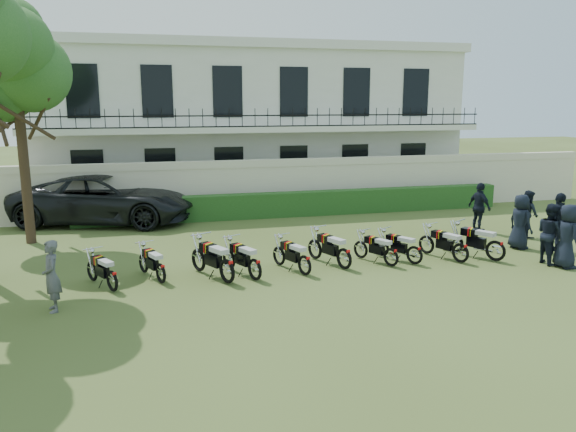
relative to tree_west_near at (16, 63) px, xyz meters
name	(u,v)px	position (x,y,z in m)	size (l,w,h in m)	color
ground	(332,265)	(8.96, -5.00, -5.89)	(100.00, 100.00, 0.00)	#404E1F
perimeter_wall	(272,186)	(8.96, 3.00, -4.72)	(30.00, 0.35, 2.30)	beige
hedge	(299,204)	(9.96, 2.20, -5.39)	(18.00, 0.60, 1.00)	#1E3F16
building	(246,121)	(8.96, 8.96, -2.18)	(20.40, 9.60, 7.40)	silver
tree_west_near	(16,63)	(0.00, 0.00, 0.00)	(3.40, 3.20, 7.90)	#473323
motorcycle_0	(112,276)	(2.88, -5.91, -5.46)	(0.90, 1.54, 0.93)	black
motorcycle_1	(161,268)	(4.08, -5.54, -5.46)	(0.77, 1.60, 0.92)	black
motorcycle_2	(227,265)	(5.75, -5.98, -5.37)	(1.03, 1.88, 1.12)	black
motorcycle_3	(255,264)	(6.50, -5.91, -5.42)	(0.89, 1.74, 1.02)	black
motorcycle_4	(305,260)	(7.90, -5.81, -5.45)	(0.81, 1.66, 0.96)	black
motorcycle_5	(344,254)	(9.14, -5.54, -5.41)	(0.88, 1.81, 1.04)	black
motorcycle_6	(391,253)	(10.55, -5.61, -5.46)	(0.86, 1.54, 0.92)	black
motorcycle_7	(415,251)	(11.30, -5.59, -5.46)	(0.95, 1.52, 0.94)	black
motorcycle_8	(461,248)	(12.69, -5.77, -5.43)	(0.86, 1.72, 1.00)	black
motorcycle_9	(496,246)	(13.78, -5.89, -5.39)	(1.10, 1.74, 1.08)	black
suv	(105,199)	(2.23, 2.71, -4.94)	(3.16, 6.85, 1.90)	black
inspector	(52,276)	(1.65, -6.90, -5.06)	(0.60, 0.40, 1.65)	#5B5C60
officer_0	(567,236)	(15.38, -6.87, -4.97)	(0.90, 0.59, 1.85)	black
officer_1	(550,234)	(15.21, -6.40, -4.99)	(0.87, 0.68, 1.79)	black
officer_2	(558,223)	(16.33, -5.37, -4.94)	(1.11, 0.46, 1.90)	black
officer_3	(520,222)	(15.45, -4.69, -5.00)	(0.87, 0.57, 1.78)	black
officer_4	(528,214)	(16.69, -3.42, -5.06)	(0.81, 0.63, 1.67)	black
officer_5	(479,207)	(15.54, -2.24, -4.99)	(1.06, 0.44, 1.81)	black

